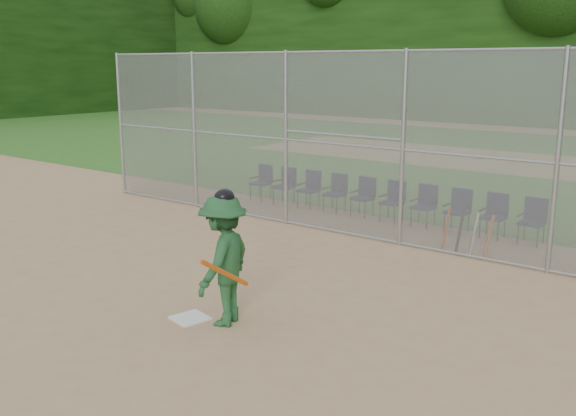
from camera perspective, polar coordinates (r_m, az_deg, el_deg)
The scene contains 18 objects.
ground at distance 10.35m, azimuth -8.60°, elevation -8.37°, with size 100.00×100.00×0.00m, color tan.
grass_strip at distance 25.86m, azimuth 21.59°, elevation 3.59°, with size 100.00×100.00×0.00m, color #2C601D.
dirt_patch_far at distance 25.86m, azimuth 21.59°, elevation 3.60°, with size 24.00×24.00×0.00m, color tan.
backstop_fence at distance 13.68m, azimuth 6.46°, elevation 5.78°, with size 16.09×0.09×4.00m.
treeline at distance 27.59m, azimuth 23.78°, elevation 15.40°, with size 81.00×60.00×11.00m.
home_plate at distance 9.75m, azimuth -8.68°, elevation -9.65°, with size 0.48×0.48×0.02m, color silver.
batter_at_plate at distance 9.23m, azimuth -5.75°, elevation -4.57°, with size 1.04×1.46×2.00m.
spare_bats at distance 13.30m, azimuth 15.62°, elevation -2.10°, with size 0.96×0.40×0.83m.
chair_0 at distance 17.80m, azimuth -2.47°, elevation 2.27°, with size 0.54×0.52×0.96m, color #10153B, non-canonical shape.
chair_1 at distance 17.29m, azimuth -0.38°, elevation 1.97°, with size 0.54×0.52×0.96m, color #10153B, non-canonical shape.
chair_2 at distance 16.81m, azimuth 1.82°, elevation 1.65°, with size 0.54×0.52×0.96m, color #10153B, non-canonical shape.
chair_3 at distance 16.35m, azimuth 4.16°, elevation 1.31°, with size 0.54×0.52×0.96m, color #10153B, non-canonical shape.
chair_4 at distance 15.91m, azimuth 6.62°, elevation 0.95°, with size 0.54×0.52×0.96m, color #10153B, non-canonical shape.
chair_5 at distance 15.52m, azimuth 9.21°, elevation 0.56°, with size 0.54×0.52×0.96m, color #10153B, non-canonical shape.
chair_6 at distance 15.15m, azimuth 11.94°, elevation 0.16°, with size 0.54×0.52×0.96m, color #10153B, non-canonical shape.
chair_7 at distance 14.82m, azimuth 14.79°, elevation -0.27°, with size 0.54×0.52×0.96m, color #10153B, non-canonical shape.
chair_8 at distance 14.53m, azimuth 17.76°, elevation -0.71°, with size 0.54×0.52×0.96m, color #10153B, non-canonical shape.
chair_9 at distance 14.29m, azimuth 20.85°, elevation -1.16°, with size 0.54×0.52×0.96m, color #10153B, non-canonical shape.
Camera 1 is at (7.06, -6.61, 3.69)m, focal length 40.00 mm.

